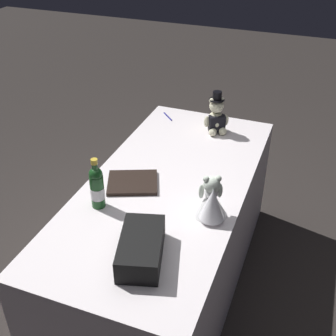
% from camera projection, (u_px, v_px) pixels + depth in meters
% --- Properties ---
extents(ground_plane, '(12.00, 12.00, 0.00)m').
position_uv_depth(ground_plane, '(168.00, 280.00, 2.83)').
color(ground_plane, '#2D2826').
extents(reception_table, '(1.85, 0.86, 0.77)m').
position_uv_depth(reception_table, '(168.00, 235.00, 2.62)').
color(reception_table, white).
rests_on(reception_table, ground_plane).
extents(teddy_bear_groom, '(0.16, 0.16, 0.28)m').
position_uv_depth(teddy_bear_groom, '(216.00, 117.00, 2.87)').
color(teddy_bear_groom, beige).
rests_on(teddy_bear_groom, reception_table).
extents(teddy_bear_bride, '(0.21, 0.19, 0.23)m').
position_uv_depth(teddy_bear_bride, '(211.00, 201.00, 2.12)').
color(teddy_bear_bride, white).
rests_on(teddy_bear_bride, reception_table).
extents(champagne_bottle, '(0.07, 0.07, 0.28)m').
position_uv_depth(champagne_bottle, '(97.00, 187.00, 2.18)').
color(champagne_bottle, '#1B4E20').
rests_on(champagne_bottle, reception_table).
extents(signing_pen, '(0.11, 0.11, 0.01)m').
position_uv_depth(signing_pen, '(168.00, 116.00, 3.11)').
color(signing_pen, navy).
rests_on(signing_pen, reception_table).
extents(gift_case_black, '(0.37, 0.27, 0.11)m').
position_uv_depth(gift_case_black, '(141.00, 248.00, 1.90)').
color(gift_case_black, black).
rests_on(gift_case_black, reception_table).
extents(guestbook, '(0.31, 0.34, 0.02)m').
position_uv_depth(guestbook, '(133.00, 183.00, 2.40)').
color(guestbook, black).
rests_on(guestbook, reception_table).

